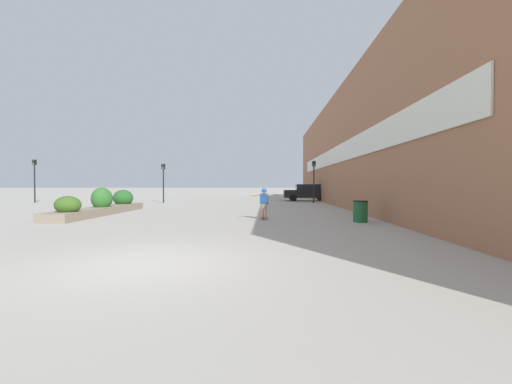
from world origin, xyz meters
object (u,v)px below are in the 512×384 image
Objects in this scene: skateboarder at (264,200)px; car_center_left at (408,192)px; trash_bin at (360,211)px; skateboard at (264,218)px; traffic_light_right at (314,174)px; car_leftmost at (307,192)px; traffic_light_far_left at (34,174)px; traffic_light_left at (163,176)px.

car_center_left is (15.03, 21.30, -0.09)m from skateboarder.
skateboard is at bearing 166.38° from trash_bin.
skateboard is at bearing -106.59° from traffic_light_right.
skateboarder is at bearing -106.59° from traffic_light_right.
car_leftmost is at bearing 90.22° from trash_bin.
traffic_light_right is (-10.97, -7.69, 1.61)m from car_center_left.
traffic_light_right reaches higher than trash_bin.
trash_bin is 27.99m from traffic_light_far_left.
car_center_left is at bearing 70.85° from skateboard.
traffic_light_right is (4.06, 13.62, 2.34)m from skateboard.
traffic_light_left is at bearing 138.86° from skateboarder.
traffic_light_far_left reaches higher than car_center_left.
car_leftmost is at bearing 9.45° from traffic_light_far_left.
skateboard is 0.16× the size of car_center_left.
car_center_left is 25.05m from traffic_light_left.
skateboard is 0.52× the size of skateboarder.
skateboard is 0.18× the size of traffic_light_far_left.
traffic_light_far_left is at bearing 102.76° from car_center_left.
traffic_light_right is 0.96× the size of traffic_light_far_left.
traffic_light_far_left reaches higher than car_leftmost.
traffic_light_left reaches higher than skateboarder.
car_center_left is 35.86m from traffic_light_far_left.
skateboard is 0.82m from skateboarder.
car_leftmost reaches higher than skateboarder.
traffic_light_left reaches higher than car_center_left.
skateboard is 0.20× the size of traffic_light_left.
car_leftmost is 1.19× the size of traffic_light_far_left.
car_leftmost is 11.75m from car_center_left.
traffic_light_left is (-12.79, 14.57, 1.83)m from trash_bin.
traffic_light_left reaches higher than car_leftmost.
car_leftmost reaches higher than skateboard.
traffic_light_right is at bearing -178.45° from car_leftmost.
traffic_light_far_left is (-23.96, -0.23, 0.09)m from traffic_light_right.
skateboard is at bearing 144.80° from car_center_left.
car_center_left is at bearing 12.76° from traffic_light_far_left.
trash_bin is 0.25× the size of traffic_light_right.
skateboarder is 0.40× the size of traffic_light_left.
car_leftmost is at bearing 109.59° from car_center_left.
traffic_light_right reaches higher than traffic_light_left.
skateboarder reaches higher than trash_bin.
trash_bin is 18.34m from car_leftmost.
car_leftmost is (3.96, 17.36, 0.75)m from skateboard.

